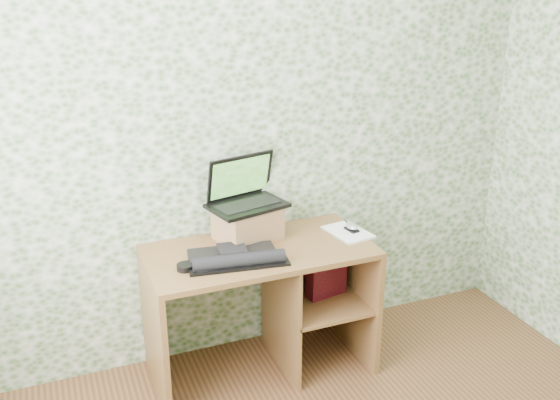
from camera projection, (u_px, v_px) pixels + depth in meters
name	position (u px, v px, depth m)	size (l,w,h in m)	color
wall_back	(239.00, 134.00, 3.37)	(3.50, 3.50, 0.00)	silver
desk	(271.00, 289.00, 3.45)	(1.20, 0.60, 0.75)	brown
riser	(248.00, 223.00, 3.39)	(0.31, 0.26, 0.19)	olive
laptop	(244.00, 194.00, 3.37)	(0.45, 0.37, 0.27)	black
keyboard	(235.00, 257.00, 3.16)	(0.51, 0.32, 0.07)	black
headphones	(201.00, 264.00, 3.11)	(0.25, 0.19, 0.03)	black
notepad	(348.00, 232.00, 3.49)	(0.19, 0.27, 0.01)	white
mouse	(352.00, 228.00, 3.50)	(0.06, 0.09, 0.03)	silver
pen	(350.00, 224.00, 3.58)	(0.01, 0.01, 0.12)	black
red_box	(327.00, 273.00, 3.52)	(0.23, 0.08, 0.28)	maroon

